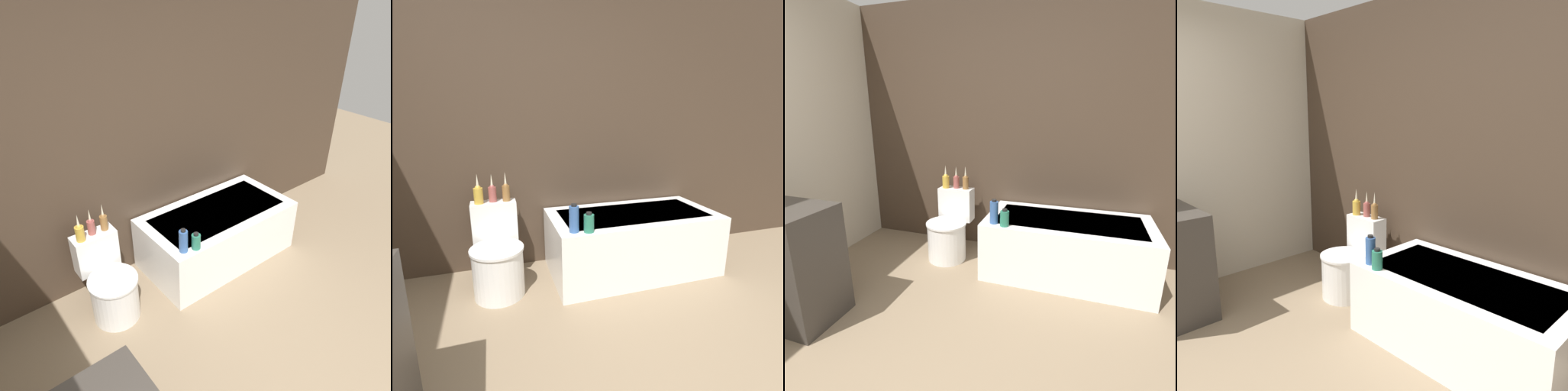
{
  "view_description": "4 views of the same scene",
  "coord_description": "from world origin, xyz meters",
  "views": [
    {
      "loc": [
        -1.35,
        -0.44,
        2.57
      ],
      "look_at": [
        0.31,
        1.67,
        0.97
      ],
      "focal_mm": 35.0,
      "sensor_mm": 36.0,
      "label": 1
    },
    {
      "loc": [
        -0.44,
        -0.5,
        1.4
      ],
      "look_at": [
        0.29,
        1.8,
        0.76
      ],
      "focal_mm": 28.0,
      "sensor_mm": 36.0,
      "label": 2
    },
    {
      "loc": [
        0.81,
        -0.87,
        1.55
      ],
      "look_at": [
        -0.04,
        1.67,
        0.77
      ],
      "focal_mm": 28.0,
      "sensor_mm": 36.0,
      "label": 3
    },
    {
      "loc": [
        2.03,
        -0.24,
        1.65
      ],
      "look_at": [
        -0.04,
        1.75,
        1.01
      ],
      "focal_mm": 35.0,
      "sensor_mm": 36.0,
      "label": 4
    }
  ],
  "objects": [
    {
      "name": "vase_silver",
      "position": [
        -0.45,
        2.08,
        0.78
      ],
      "size": [
        0.06,
        0.06,
        0.24
      ],
      "color": "#994C47",
      "rests_on": "toilet"
    },
    {
      "name": "shampoo_bottle_tall",
      "position": [
        0.11,
        1.58,
        0.65
      ],
      "size": [
        0.07,
        0.07,
        0.22
      ],
      "color": "#335999",
      "rests_on": "bathtub"
    },
    {
      "name": "vase_gold",
      "position": [
        -0.56,
        2.05,
        0.78
      ],
      "size": [
        0.07,
        0.07,
        0.25
      ],
      "color": "gold",
      "rests_on": "toilet"
    },
    {
      "name": "bathtub",
      "position": [
        0.74,
        1.87,
        0.28
      ],
      "size": [
        1.49,
        0.78,
        0.55
      ],
      "color": "white",
      "rests_on": "ground"
    },
    {
      "name": "wall_back_tiled",
      "position": [
        0.0,
        2.31,
        1.3
      ],
      "size": [
        6.4,
        0.06,
        2.6
      ],
      "color": "#423326",
      "rests_on": "ground_plane"
    },
    {
      "name": "shampoo_bottle_short",
      "position": [
        0.22,
        1.55,
        0.62
      ],
      "size": [
        0.08,
        0.08,
        0.16
      ],
      "color": "#267259",
      "rests_on": "bathtub"
    },
    {
      "name": "vase_bronze",
      "position": [
        -0.34,
        2.07,
        0.78
      ],
      "size": [
        0.06,
        0.06,
        0.25
      ],
      "color": "olive",
      "rests_on": "toilet"
    },
    {
      "name": "toilet",
      "position": [
        -0.45,
        1.86,
        0.28
      ],
      "size": [
        0.41,
        0.57,
        0.7
      ],
      "color": "white",
      "rests_on": "ground"
    }
  ]
}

